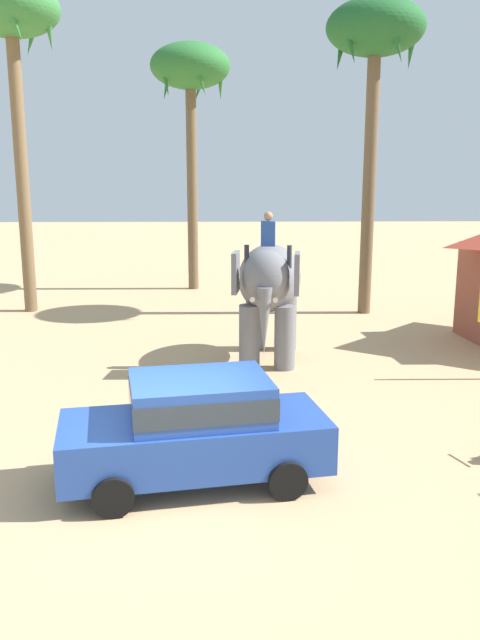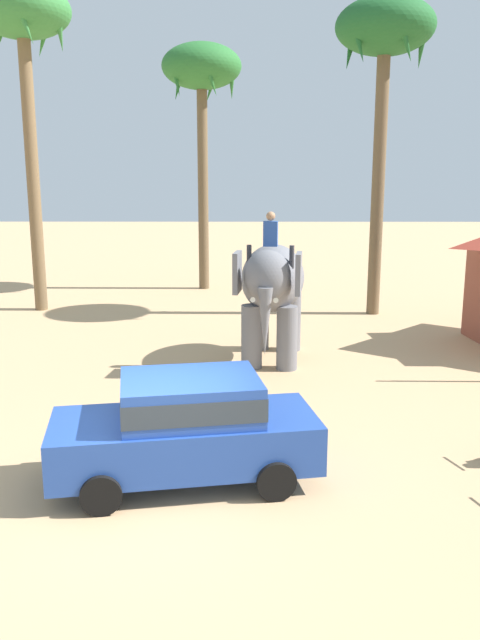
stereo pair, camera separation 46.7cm
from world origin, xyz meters
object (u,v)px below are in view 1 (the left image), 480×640
at_px(palm_tree_behind_elephant, 190,76).
at_px(palm_tree_left_of_road, 11,24).
at_px(car_sedan_foreground, 196,426).
at_px(elephant_with_mahout, 269,285).
at_px(palm_tree_near_hut, 375,41).

xyz_separation_m(palm_tree_behind_elephant, palm_tree_left_of_road, (-5.59, -4.59, 0.93)).
relative_size(car_sedan_foreground, palm_tree_behind_elephant, 0.44).
relative_size(palm_tree_behind_elephant, palm_tree_left_of_road, 0.91).
height_order(palm_tree_behind_elephant, palm_tree_left_of_road, palm_tree_left_of_road).
bearing_deg(palm_tree_left_of_road, elephant_with_mahout, -39.65).
bearing_deg(palm_tree_left_of_road, car_sedan_foreground, -64.57).
bearing_deg(palm_tree_near_hut, palm_tree_left_of_road, 177.01).
bearing_deg(palm_tree_near_hut, car_sedan_foreground, -112.69).
height_order(elephant_with_mahout, palm_tree_behind_elephant, palm_tree_behind_elephant).
height_order(palm_tree_near_hut, palm_tree_left_of_road, palm_tree_left_of_road).
bearing_deg(elephant_with_mahout, palm_tree_behind_elephant, 102.18).
bearing_deg(palm_tree_near_hut, palm_tree_behind_elephant, 140.04).
relative_size(elephant_with_mahout, palm_tree_left_of_road, 0.36).
bearing_deg(palm_tree_behind_elephant, car_sedan_foreground, -87.39).
relative_size(palm_tree_near_hut, palm_tree_left_of_road, 0.94).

